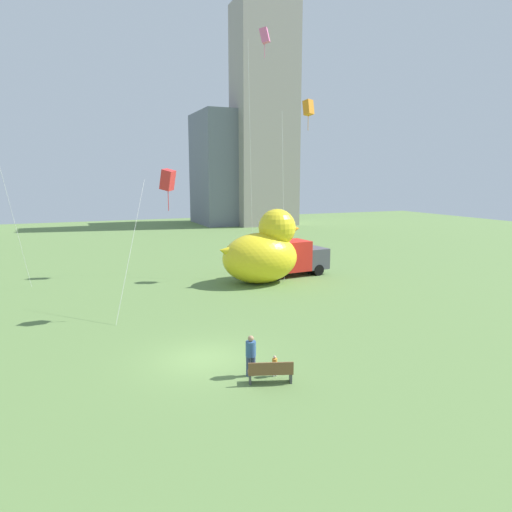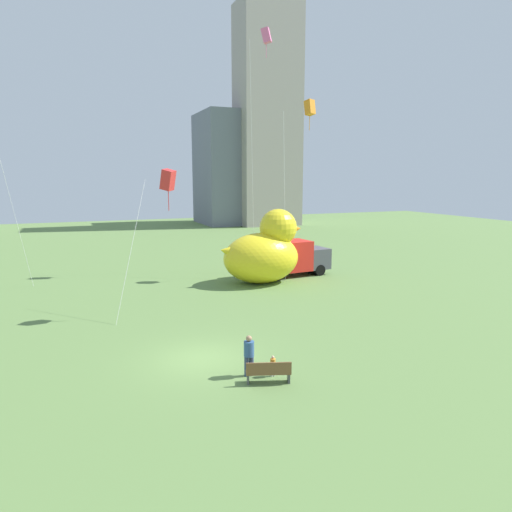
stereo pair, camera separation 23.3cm
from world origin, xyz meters
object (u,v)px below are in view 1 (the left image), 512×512
at_px(giant_inflatable_duck, 263,252).
at_px(kite_orange, 308,109).
at_px(person_adult, 251,354).
at_px(box_truck, 288,258).
at_px(person_child, 275,365).
at_px(kite_pink, 264,38).
at_px(kite_red, 167,181).
at_px(park_bench, 271,372).

distance_m(giant_inflatable_duck, kite_orange, 11.51).
bearing_deg(person_adult, box_truck, 58.89).
relative_size(person_adult, person_child, 1.95).
xyz_separation_m(person_child, giant_inflatable_duck, (6.27, 15.54, 1.88)).
bearing_deg(kite_pink, kite_red, -135.13).
xyz_separation_m(park_bench, person_adult, (-0.44, 0.95, 0.45)).
relative_size(person_adult, kite_pink, 0.09).
distance_m(person_adult, kite_red, 11.69).
height_order(person_adult, kite_red, kite_red).
relative_size(park_bench, giant_inflatable_duck, 0.27).
height_order(person_child, kite_pink, kite_pink).
height_order(giant_inflatable_duck, kite_red, kite_red).
distance_m(person_adult, person_child, 1.06).
distance_m(person_adult, box_truck, 19.32).
relative_size(park_bench, person_child, 2.08).
bearing_deg(box_truck, kite_pink, 102.91).
height_order(park_bench, kite_pink, kite_pink).
relative_size(kite_red, kite_pink, 0.43).
xyz_separation_m(box_truck, kite_pink, (-0.74, 3.24, 17.42)).
xyz_separation_m(giant_inflatable_duck, kite_pink, (2.11, 4.65, 16.51)).
distance_m(giant_inflatable_duck, kite_red, 11.34).
relative_size(park_bench, kite_red, 0.21).
height_order(person_child, box_truck, box_truck).
relative_size(person_adult, giant_inflatable_duck, 0.25).
xyz_separation_m(person_adult, person_child, (0.86, -0.41, -0.45)).
height_order(kite_red, kite_orange, kite_orange).
xyz_separation_m(giant_inflatable_duck, kite_red, (-8.25, -5.66, 5.33)).
xyz_separation_m(park_bench, person_child, (0.42, 0.54, -0.00)).
bearing_deg(giant_inflatable_duck, kite_orange, 13.22).
distance_m(giant_inflatable_duck, box_truck, 3.31).
bearing_deg(box_truck, kite_red, -147.52).
bearing_deg(park_bench, person_child, 51.72).
xyz_separation_m(park_bench, kite_red, (-1.56, 10.42, 7.21)).
xyz_separation_m(person_child, box_truck, (9.12, 16.95, 0.97)).
bearing_deg(person_child, box_truck, 61.72).
bearing_deg(kite_pink, person_child, -112.53).
distance_m(park_bench, person_adult, 1.14).
bearing_deg(kite_orange, giant_inflatable_duck, -166.78).
relative_size(person_child, kite_pink, 0.04).
xyz_separation_m(kite_red, kite_pink, (10.35, 10.31, 11.18)).
distance_m(box_truck, kite_red, 14.56).
relative_size(kite_red, kite_orange, 0.61).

